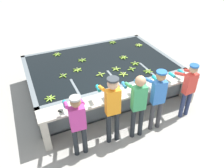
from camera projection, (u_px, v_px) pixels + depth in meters
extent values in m
plane|color=#A3A099|center=(129.00, 124.00, 5.70)|extent=(80.00, 80.00, 0.00)
cube|color=slate|center=(101.00, 86.00, 7.12)|extent=(4.31, 2.93, 0.06)
cube|color=slate|center=(121.00, 100.00, 5.83)|extent=(4.31, 0.12, 0.90)
cube|color=slate|center=(86.00, 57.00, 7.94)|extent=(4.31, 0.12, 0.90)
cube|color=slate|center=(32.00, 91.00, 6.15)|extent=(0.12, 2.93, 0.90)
cube|color=slate|center=(156.00, 62.00, 7.62)|extent=(0.12, 2.93, 0.90)
cube|color=black|center=(101.00, 74.00, 6.87)|extent=(4.07, 2.69, 0.84)
cube|color=slate|center=(77.00, 101.00, 5.80)|extent=(0.06, 0.80, 0.90)
cube|color=slate|center=(113.00, 91.00, 6.18)|extent=(0.06, 0.80, 0.90)
cube|color=slate|center=(146.00, 82.00, 6.55)|extent=(0.06, 0.80, 0.90)
cube|color=#B7B2A3|center=(126.00, 93.00, 5.38)|extent=(4.31, 0.45, 0.05)
cube|color=#B7B2A3|center=(45.00, 132.00, 4.91)|extent=(0.16, 0.41, 0.85)
cube|color=#B7B2A3|center=(188.00, 88.00, 6.35)|extent=(0.16, 0.41, 0.85)
cylinder|color=#1E2328|center=(76.00, 142.00, 4.71)|extent=(0.11, 0.11, 0.78)
cylinder|color=#1E2328|center=(85.00, 140.00, 4.77)|extent=(0.11, 0.11, 0.78)
cube|color=#BC388E|center=(77.00, 118.00, 4.37)|extent=(0.33, 0.20, 0.55)
sphere|color=#896042|center=(75.00, 102.00, 4.14)|extent=(0.21, 0.21, 0.21)
cylinder|color=#9E9E99|center=(75.00, 98.00, 4.08)|extent=(0.22, 0.22, 0.04)
cylinder|color=#BC388E|center=(66.00, 105.00, 4.41)|extent=(0.11, 0.31, 0.18)
cylinder|color=#1EA3AD|center=(65.00, 104.00, 4.70)|extent=(0.10, 0.21, 0.08)
cylinder|color=#BC388E|center=(82.00, 102.00, 4.50)|extent=(0.11, 0.31, 0.18)
cylinder|color=#1EA3AD|center=(79.00, 101.00, 4.79)|extent=(0.10, 0.21, 0.08)
cylinder|color=#1E2328|center=(109.00, 128.00, 4.99)|extent=(0.11, 0.11, 0.87)
cylinder|color=#1E2328|center=(117.00, 126.00, 5.05)|extent=(0.11, 0.11, 0.87)
cube|color=orange|center=(113.00, 102.00, 4.60)|extent=(0.33, 0.19, 0.62)
sphere|color=tan|center=(113.00, 84.00, 4.35)|extent=(0.24, 0.24, 0.24)
cylinder|color=#282D33|center=(113.00, 79.00, 4.29)|extent=(0.25, 0.25, 0.04)
cylinder|color=orange|center=(102.00, 88.00, 4.62)|extent=(0.10, 0.31, 0.18)
cylinder|color=#1EA3AD|center=(98.00, 88.00, 4.91)|extent=(0.10, 0.21, 0.08)
cylinder|color=orange|center=(116.00, 85.00, 4.72)|extent=(0.10, 0.31, 0.18)
cylinder|color=#1EA3AD|center=(112.00, 85.00, 5.00)|extent=(0.10, 0.21, 0.08)
cylinder|color=#1E2328|center=(133.00, 123.00, 5.13)|extent=(0.11, 0.11, 0.85)
cylinder|color=#1E2328|center=(141.00, 122.00, 5.18)|extent=(0.11, 0.11, 0.85)
cube|color=#38995B|center=(139.00, 98.00, 4.75)|extent=(0.34, 0.21, 0.60)
sphere|color=tan|center=(140.00, 81.00, 4.50)|extent=(0.23, 0.23, 0.23)
cylinder|color=#38995B|center=(128.00, 85.00, 4.79)|extent=(0.12, 0.32, 0.18)
cylinder|color=teal|center=(124.00, 85.00, 5.08)|extent=(0.11, 0.21, 0.08)
cylinder|color=#38995B|center=(142.00, 83.00, 4.87)|extent=(0.12, 0.32, 0.18)
cylinder|color=teal|center=(137.00, 83.00, 5.16)|extent=(0.11, 0.21, 0.08)
cylinder|color=#38383D|center=(152.00, 116.00, 5.36)|extent=(0.11, 0.11, 0.83)
cylinder|color=#38383D|center=(159.00, 114.00, 5.41)|extent=(0.11, 0.11, 0.83)
cube|color=blue|center=(159.00, 92.00, 4.99)|extent=(0.34, 0.20, 0.58)
sphere|color=#9E704C|center=(161.00, 76.00, 4.75)|extent=(0.22, 0.22, 0.22)
cylinder|color=#1E5199|center=(162.00, 72.00, 4.69)|extent=(0.23, 0.23, 0.04)
cylinder|color=blue|center=(148.00, 80.00, 5.03)|extent=(0.11, 0.32, 0.18)
cylinder|color=teal|center=(143.00, 81.00, 5.32)|extent=(0.11, 0.21, 0.08)
cylinder|color=blue|center=(161.00, 78.00, 5.11)|extent=(0.11, 0.32, 0.18)
cylinder|color=teal|center=(155.00, 78.00, 5.40)|extent=(0.11, 0.21, 0.08)
cylinder|color=navy|center=(182.00, 105.00, 5.75)|extent=(0.11, 0.11, 0.77)
cylinder|color=navy|center=(188.00, 103.00, 5.83)|extent=(0.11, 0.11, 0.77)
cube|color=#DB3D33|center=(190.00, 83.00, 5.42)|extent=(0.33, 0.19, 0.55)
sphere|color=tan|center=(194.00, 69.00, 5.19)|extent=(0.21, 0.21, 0.21)
cylinder|color=#1E5199|center=(194.00, 66.00, 5.14)|extent=(0.22, 0.22, 0.04)
cylinder|color=#DB3D33|center=(180.00, 74.00, 5.43)|extent=(0.10, 0.31, 0.18)
cylinder|color=#1EA3AD|center=(172.00, 75.00, 5.71)|extent=(0.09, 0.20, 0.08)
cylinder|color=#DB3D33|center=(189.00, 71.00, 5.56)|extent=(0.10, 0.31, 0.18)
cylinder|color=#1EA3AD|center=(181.00, 72.00, 5.83)|extent=(0.09, 0.20, 0.08)
ellipsoid|color=#75A333|center=(130.00, 69.00, 6.25)|extent=(0.17, 0.04, 0.04)
ellipsoid|color=#75A333|center=(132.00, 70.00, 6.22)|extent=(0.04, 0.17, 0.04)
ellipsoid|color=#75A333|center=(133.00, 69.00, 6.28)|extent=(0.17, 0.04, 0.04)
ellipsoid|color=#75A333|center=(131.00, 68.00, 6.31)|extent=(0.04, 0.17, 0.04)
cylinder|color=tan|center=(132.00, 68.00, 6.24)|extent=(0.03, 0.03, 0.04)
ellipsoid|color=#9EC642|center=(125.00, 75.00, 6.02)|extent=(0.15, 0.14, 0.04)
ellipsoid|color=#9EC642|center=(124.00, 73.00, 6.07)|extent=(0.17, 0.12, 0.04)
ellipsoid|color=#9EC642|center=(122.00, 73.00, 6.07)|extent=(0.07, 0.17, 0.04)
ellipsoid|color=#9EC642|center=(121.00, 75.00, 6.01)|extent=(0.17, 0.05, 0.04)
ellipsoid|color=#9EC642|center=(123.00, 75.00, 5.98)|extent=(0.10, 0.17, 0.04)
cylinder|color=tan|center=(123.00, 73.00, 6.01)|extent=(0.03, 0.03, 0.04)
ellipsoid|color=#93BC3D|center=(116.00, 68.00, 6.32)|extent=(0.12, 0.16, 0.04)
ellipsoid|color=#93BC3D|center=(114.00, 68.00, 6.29)|extent=(0.14, 0.15, 0.04)
ellipsoid|color=#93BC3D|center=(115.00, 70.00, 6.24)|extent=(0.17, 0.10, 0.04)
ellipsoid|color=#93BC3D|center=(117.00, 70.00, 6.23)|extent=(0.05, 0.17, 0.04)
ellipsoid|color=#93BC3D|center=(118.00, 69.00, 6.28)|extent=(0.17, 0.08, 0.04)
cylinder|color=tan|center=(116.00, 68.00, 6.25)|extent=(0.03, 0.03, 0.04)
ellipsoid|color=#75A333|center=(147.00, 70.00, 6.20)|extent=(0.05, 0.17, 0.04)
ellipsoid|color=#75A333|center=(146.00, 71.00, 6.16)|extent=(0.16, 0.12, 0.04)
ellipsoid|color=#75A333|center=(147.00, 72.00, 6.12)|extent=(0.17, 0.11, 0.04)
ellipsoid|color=#75A333|center=(149.00, 72.00, 6.11)|extent=(0.05, 0.17, 0.04)
ellipsoid|color=#75A333|center=(150.00, 72.00, 6.15)|extent=(0.16, 0.12, 0.04)
ellipsoid|color=#75A333|center=(149.00, 71.00, 6.19)|extent=(0.17, 0.11, 0.04)
cylinder|color=tan|center=(148.00, 70.00, 6.14)|extent=(0.03, 0.03, 0.04)
ellipsoid|color=#75A333|center=(65.00, 75.00, 6.00)|extent=(0.17, 0.10, 0.04)
ellipsoid|color=#75A333|center=(62.00, 75.00, 6.00)|extent=(0.10, 0.17, 0.04)
ellipsoid|color=#75A333|center=(61.00, 76.00, 5.93)|extent=(0.17, 0.10, 0.04)
ellipsoid|color=#75A333|center=(64.00, 76.00, 5.94)|extent=(0.10, 0.17, 0.04)
cylinder|color=tan|center=(63.00, 75.00, 5.95)|extent=(0.03, 0.03, 0.04)
ellipsoid|color=#8CB738|center=(124.00, 57.00, 6.90)|extent=(0.17, 0.11, 0.04)
ellipsoid|color=#8CB738|center=(123.00, 57.00, 6.91)|extent=(0.05, 0.17, 0.04)
ellipsoid|color=#8CB738|center=(122.00, 57.00, 6.87)|extent=(0.16, 0.12, 0.04)
ellipsoid|color=#8CB738|center=(122.00, 58.00, 6.83)|extent=(0.17, 0.11, 0.04)
ellipsoid|color=#8CB738|center=(124.00, 58.00, 6.83)|extent=(0.05, 0.17, 0.04)
ellipsoid|color=#8CB738|center=(125.00, 58.00, 6.86)|extent=(0.16, 0.12, 0.04)
cylinder|color=tan|center=(123.00, 56.00, 6.85)|extent=(0.03, 0.03, 0.04)
ellipsoid|color=#75A333|center=(84.00, 60.00, 6.71)|extent=(0.14, 0.15, 0.04)
ellipsoid|color=#75A333|center=(83.00, 60.00, 6.75)|extent=(0.17, 0.08, 0.04)
ellipsoid|color=#75A333|center=(82.00, 59.00, 6.77)|extent=(0.08, 0.17, 0.04)
ellipsoid|color=#75A333|center=(80.00, 60.00, 6.74)|extent=(0.14, 0.15, 0.04)
ellipsoid|color=#75A333|center=(80.00, 61.00, 6.69)|extent=(0.17, 0.08, 0.04)
ellipsoid|color=#75A333|center=(82.00, 61.00, 6.68)|extent=(0.08, 0.17, 0.04)
cylinder|color=tan|center=(82.00, 59.00, 6.70)|extent=(0.03, 0.03, 0.04)
ellipsoid|color=#7FAD33|center=(136.00, 64.00, 6.50)|extent=(0.07, 0.17, 0.04)
ellipsoid|color=#7FAD33|center=(137.00, 63.00, 6.55)|extent=(0.17, 0.05, 0.04)
ellipsoid|color=#7FAD33|center=(135.00, 63.00, 6.59)|extent=(0.10, 0.17, 0.04)
ellipsoid|color=#7FAD33|center=(133.00, 63.00, 6.55)|extent=(0.15, 0.14, 0.04)
ellipsoid|color=#7FAD33|center=(134.00, 64.00, 6.50)|extent=(0.17, 0.12, 0.04)
cylinder|color=tan|center=(135.00, 62.00, 6.52)|extent=(0.03, 0.03, 0.04)
ellipsoid|color=#75A333|center=(111.00, 43.00, 7.83)|extent=(0.17, 0.09, 0.04)
ellipsoid|color=#75A333|center=(113.00, 43.00, 7.81)|extent=(0.06, 0.17, 0.04)
ellipsoid|color=#75A333|center=(114.00, 42.00, 7.85)|extent=(0.15, 0.14, 0.04)
ellipsoid|color=#75A333|center=(114.00, 42.00, 7.89)|extent=(0.17, 0.09, 0.04)
ellipsoid|color=#75A333|center=(112.00, 42.00, 7.90)|extent=(0.06, 0.17, 0.04)
ellipsoid|color=#75A333|center=(111.00, 42.00, 7.87)|extent=(0.15, 0.14, 0.04)
cylinder|color=tan|center=(113.00, 41.00, 7.84)|extent=(0.03, 0.03, 0.04)
ellipsoid|color=#7FAD33|center=(59.00, 54.00, 7.06)|extent=(0.17, 0.06, 0.04)
ellipsoid|color=#7FAD33|center=(58.00, 54.00, 7.09)|extent=(0.13, 0.16, 0.04)
ellipsoid|color=#7FAD33|center=(56.00, 54.00, 7.08)|extent=(0.10, 0.17, 0.04)
ellipsoid|color=#7FAD33|center=(55.00, 55.00, 7.03)|extent=(0.17, 0.06, 0.04)
ellipsoid|color=#7FAD33|center=(56.00, 55.00, 7.00)|extent=(0.13, 0.16, 0.04)
ellipsoid|color=#7FAD33|center=(58.00, 55.00, 7.02)|extent=(0.10, 0.17, 0.04)
cylinder|color=tan|center=(57.00, 53.00, 7.03)|extent=(0.03, 0.03, 0.04)
ellipsoid|color=#9EC642|center=(102.00, 74.00, 6.04)|extent=(0.17, 0.04, 0.04)
ellipsoid|color=#9EC642|center=(100.00, 74.00, 6.06)|extent=(0.04, 0.17, 0.04)
ellipsoid|color=#9EC642|center=(99.00, 75.00, 6.00)|extent=(0.17, 0.04, 0.04)
ellipsoid|color=#9EC642|center=(101.00, 75.00, 5.98)|extent=(0.04, 0.17, 0.04)
cylinder|color=tan|center=(100.00, 73.00, 6.00)|extent=(0.03, 0.03, 0.04)
ellipsoid|color=#7FAD33|center=(51.00, 100.00, 5.09)|extent=(0.04, 0.17, 0.04)
ellipsoid|color=#7FAD33|center=(52.00, 99.00, 5.12)|extent=(0.16, 0.13, 0.04)
ellipsoid|color=#7FAD33|center=(52.00, 97.00, 5.16)|extent=(0.17, 0.08, 0.04)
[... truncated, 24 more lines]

